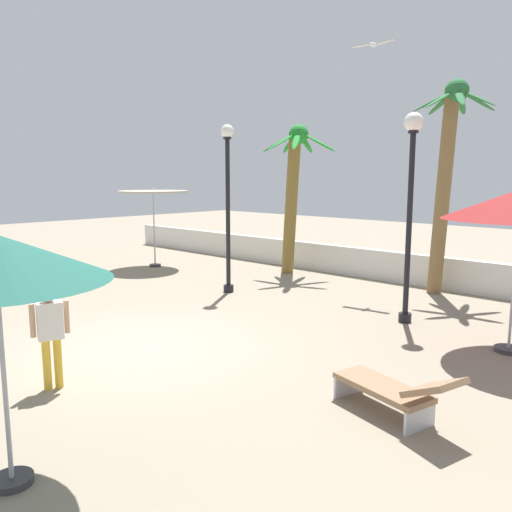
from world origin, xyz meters
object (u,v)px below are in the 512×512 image
at_px(lamp_post_1, 228,193).
at_px(guest_0, 50,329).
at_px(lamp_post_3, 411,189).
at_px(patio_umbrella_0, 153,195).
at_px(palm_tree_0, 294,182).
at_px(palm_tree_1, 447,167).
at_px(lounge_chair_0, 395,389).
at_px(seagull_0, 373,44).

distance_m(lamp_post_1, guest_0, 7.24).
relative_size(lamp_post_3, guest_0, 2.89).
distance_m(patio_umbrella_0, palm_tree_0, 5.02).
xyz_separation_m(palm_tree_0, lamp_post_1, (0.48, -3.39, -0.24)).
bearing_deg(palm_tree_1, guest_0, -98.27).
bearing_deg(lounge_chair_0, seagull_0, 124.27).
height_order(palm_tree_1, seagull_0, seagull_0).
bearing_deg(lamp_post_3, palm_tree_1, 101.21).
height_order(guest_0, seagull_0, seagull_0).
bearing_deg(palm_tree_0, lounge_chair_0, -43.01).
relative_size(lamp_post_1, guest_0, 2.92).
height_order(lamp_post_3, guest_0, lamp_post_3).
bearing_deg(lamp_post_1, palm_tree_1, 41.37).
bearing_deg(seagull_0, patio_umbrella_0, -162.52).
relative_size(palm_tree_0, seagull_0, 4.06).
bearing_deg(lounge_chair_0, lamp_post_3, 115.93).
bearing_deg(lamp_post_3, guest_0, -106.83).
bearing_deg(palm_tree_0, guest_0, -71.00).
distance_m(lamp_post_3, seagull_0, 5.37).
height_order(patio_umbrella_0, lounge_chair_0, patio_umbrella_0).
height_order(palm_tree_0, lamp_post_3, palm_tree_0).
xyz_separation_m(lamp_post_3, lounge_chair_0, (2.10, -4.33, -2.52)).
bearing_deg(patio_umbrella_0, seagull_0, 17.48).
height_order(palm_tree_0, seagull_0, seagull_0).
height_order(palm_tree_1, lamp_post_1, palm_tree_1).
bearing_deg(seagull_0, lamp_post_3, -45.03).
bearing_deg(palm_tree_1, lamp_post_3, -78.79).
distance_m(palm_tree_0, lamp_post_3, 6.14).
relative_size(palm_tree_0, guest_0, 3.09).
bearing_deg(palm_tree_1, palm_tree_0, -174.62).
distance_m(patio_umbrella_0, lounge_chair_0, 13.07).
bearing_deg(guest_0, patio_umbrella_0, 136.39).
distance_m(palm_tree_1, seagull_0, 3.92).
xyz_separation_m(patio_umbrella_0, lamp_post_3, (9.90, -0.38, 0.38)).
relative_size(lounge_chair_0, guest_0, 1.23).
bearing_deg(palm_tree_0, seagull_0, -1.88).
relative_size(patio_umbrella_0, lounge_chair_0, 1.45).
height_order(palm_tree_1, lamp_post_3, palm_tree_1).
height_order(patio_umbrella_0, seagull_0, seagull_0).
bearing_deg(lamp_post_1, lounge_chair_0, -27.45).
xyz_separation_m(patio_umbrella_0, lounge_chair_0, (12.00, -4.71, -2.14)).
bearing_deg(patio_umbrella_0, palm_tree_0, 28.28).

